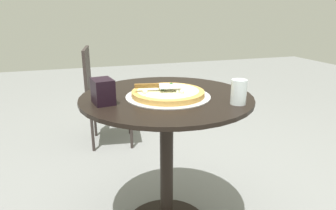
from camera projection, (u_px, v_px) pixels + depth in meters
patio_table at (167, 138)px, 1.47m from camera, size 0.81×0.81×0.75m
pizza_on_tray at (168, 94)px, 1.37m from camera, size 0.39×0.39×0.05m
pizza_server at (158, 86)px, 1.35m from camera, size 0.10×0.22×0.02m
drinking_cup at (239, 92)px, 1.25m from camera, size 0.07×0.07×0.11m
napkin_dispenser at (103, 91)px, 1.26m from camera, size 0.12×0.10×0.11m
patio_chair_far at (101, 89)px, 2.53m from camera, size 0.43×0.43×0.84m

